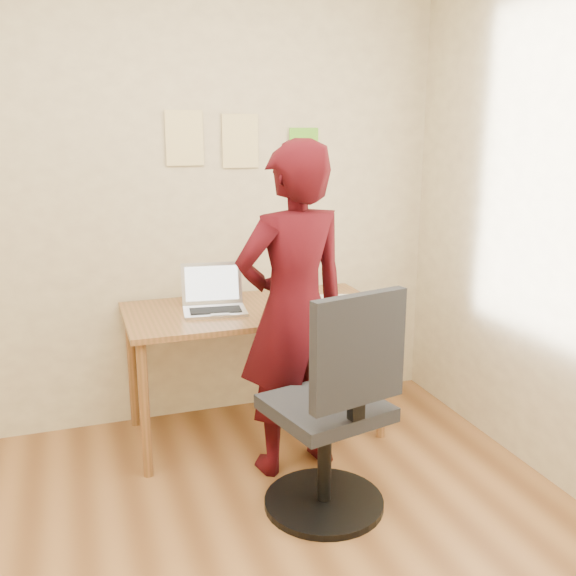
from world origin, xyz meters
name	(u,v)px	position (x,y,z in m)	size (l,w,h in m)	color
room	(213,249)	(0.00, 0.00, 1.35)	(3.58, 3.58, 2.78)	brown
desk	(254,322)	(0.52, 1.38, 0.65)	(1.40, 0.70, 0.74)	brown
laptop	(214,301)	(0.30, 1.40, 0.79)	(0.37, 0.33, 0.24)	silver
paper_sheet	(338,301)	(1.00, 1.35, 0.74)	(0.21, 0.31, 0.00)	white
phone	(318,310)	(0.83, 1.20, 0.74)	(0.08, 0.12, 0.01)	black
wall_note_left	(185,138)	(0.23, 1.74, 1.64)	(0.21, 0.00, 0.30)	#F7DD93
wall_note_mid	(240,141)	(0.55, 1.74, 1.63)	(0.21, 0.00, 0.30)	#F7DD93
wall_note_right	(304,149)	(0.94, 1.74, 1.58)	(0.18, 0.00, 0.24)	#65C02B
office_chair	(334,421)	(0.62, 0.48, 0.46)	(0.56, 0.58, 1.07)	black
person	(293,311)	(0.60, 0.95, 0.83)	(0.60, 0.40, 1.66)	#39070D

